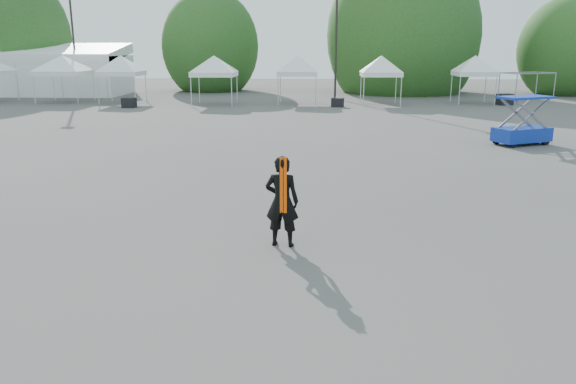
{
  "coord_description": "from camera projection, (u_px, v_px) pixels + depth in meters",
  "views": [
    {
      "loc": [
        1.43,
        -11.83,
        3.93
      ],
      "look_at": [
        0.96,
        -1.72,
        1.3
      ],
      "focal_mm": 35.0,
      "sensor_mm": 36.0,
      "label": 1
    }
  ],
  "objects": [
    {
      "name": "tree_mid_w",
      "position": [
        211.0,
        46.0,
        50.54
      ],
      "size": [
        4.16,
        4.16,
        6.33
      ],
      "color": "#382314",
      "rests_on": "ground"
    },
    {
      "name": "man",
      "position": [
        282.0,
        201.0,
        11.21
      ],
      "size": [
        0.74,
        0.54,
        1.86
      ],
      "rotation": [
        0.0,
        0.0,
        3.0
      ],
      "color": "black",
      "rests_on": "ground"
    },
    {
      "name": "tent_d",
      "position": [
        214.0,
        60.0,
        38.32
      ],
      "size": [
        4.15,
        4.15,
        3.88
      ],
      "color": "silver",
      "rests_on": "ground"
    },
    {
      "name": "tent_b",
      "position": [
        62.0,
        59.0,
        40.16
      ],
      "size": [
        4.63,
        4.63,
        3.88
      ],
      "color": "silver",
      "rests_on": "ground"
    },
    {
      "name": "tree_mid_e",
      "position": [
        403.0,
        36.0,
        48.57
      ],
      "size": [
        5.12,
        5.12,
        7.79
      ],
      "color": "#382314",
      "rests_on": "ground"
    },
    {
      "name": "tent_e",
      "position": [
        298.0,
        59.0,
        39.11
      ],
      "size": [
        3.93,
        3.93,
        3.88
      ],
      "color": "silver",
      "rests_on": "ground"
    },
    {
      "name": "ground",
      "position": [
        249.0,
        229.0,
        12.49
      ],
      "size": [
        120.0,
        120.0,
        0.0
      ],
      "primitive_type": "plane",
      "color": "#474442",
      "rests_on": "ground"
    },
    {
      "name": "crate_west",
      "position": [
        129.0,
        103.0,
        37.05
      ],
      "size": [
        0.94,
        0.79,
        0.64
      ],
      "primitive_type": "cube",
      "rotation": [
        0.0,
        0.0,
        -0.21
      ],
      "color": "black",
      "rests_on": "ground"
    },
    {
      "name": "tent_g",
      "position": [
        475.0,
        59.0,
        39.0
      ],
      "size": [
        3.74,
        3.74,
        3.88
      ],
      "color": "silver",
      "rests_on": "ground"
    },
    {
      "name": "tent_c",
      "position": [
        121.0,
        59.0,
        39.46
      ],
      "size": [
        3.94,
        3.94,
        3.88
      ],
      "color": "silver",
      "rests_on": "ground"
    },
    {
      "name": "scissor_lift",
      "position": [
        524.0,
        109.0,
        22.82
      ],
      "size": [
        2.53,
        1.97,
        2.92
      ],
      "rotation": [
        0.0,
        0.0,
        0.43
      ],
      "color": "#0B1692",
      "rests_on": "ground"
    },
    {
      "name": "light_pole_west",
      "position": [
        72.0,
        23.0,
        44.73
      ],
      "size": [
        0.6,
        0.25,
        10.3
      ],
      "color": "black",
      "rests_on": "ground"
    },
    {
      "name": "crate_east",
      "position": [
        505.0,
        99.0,
        38.81
      ],
      "size": [
        1.16,
        1.02,
        0.76
      ],
      "primitive_type": "cube",
      "rotation": [
        0.0,
        0.0,
        0.31
      ],
      "color": "black",
      "rests_on": "ground"
    },
    {
      "name": "tree_far_e",
      "position": [
        564.0,
        50.0,
        46.35
      ],
      "size": [
        3.84,
        3.84,
        5.84
      ],
      "color": "#382314",
      "rests_on": "ground"
    },
    {
      "name": "light_pole_east",
      "position": [
        336.0,
        25.0,
        41.91
      ],
      "size": [
        0.6,
        0.25,
        9.8
      ],
      "color": "black",
      "rests_on": "ground"
    },
    {
      "name": "marquee",
      "position": [
        34.0,
        71.0,
        46.83
      ],
      "size": [
        15.0,
        6.25,
        4.23
      ],
      "color": "white",
      "rests_on": "ground"
    },
    {
      "name": "tent_f",
      "position": [
        381.0,
        60.0,
        38.34
      ],
      "size": [
        3.81,
        3.81,
        3.88
      ],
      "color": "silver",
      "rests_on": "ground"
    },
    {
      "name": "crate_mid",
      "position": [
        338.0,
        102.0,
        37.51
      ],
      "size": [
        0.89,
        0.76,
        0.6
      ],
      "primitive_type": "cube",
      "rotation": [
        0.0,
        0.0,
        -0.24
      ],
      "color": "black",
      "rests_on": "ground"
    },
    {
      "name": "tree_far_w",
      "position": [
        3.0,
        39.0,
        49.27
      ],
      "size": [
        4.8,
        4.8,
        7.3
      ],
      "color": "#382314",
      "rests_on": "ground"
    }
  ]
}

